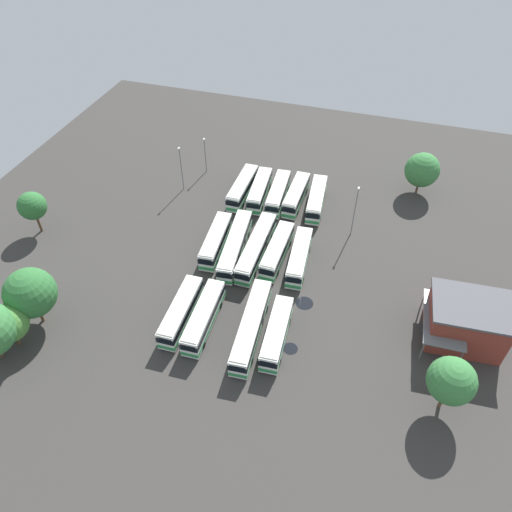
{
  "coord_description": "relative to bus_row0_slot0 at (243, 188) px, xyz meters",
  "views": [
    {
      "loc": [
        55.13,
        17.16,
        54.63
      ],
      "look_at": [
        1.51,
        0.41,
        1.52
      ],
      "focal_mm": 33.74,
      "sensor_mm": 36.0,
      "label": 1
    }
  ],
  "objects": [
    {
      "name": "tree_west_edge",
      "position": [
        -11.13,
        31.54,
        3.12
      ],
      "size": [
        6.39,
        6.39,
        8.17
      ],
      "color": "brown",
      "rests_on": "ground_plane"
    },
    {
      "name": "bus_row0_slot4",
      "position": [
        -0.6,
        14.05,
        -0.0
      ],
      "size": [
        11.71,
        3.54,
        3.49
      ],
      "color": "silver",
      "rests_on": "ground_plane"
    },
    {
      "name": "bus_row2_slot4",
      "position": [
        30.99,
        15.29,
        -0.0
      ],
      "size": [
        11.38,
        3.25,
        3.49
      ],
      "color": "silver",
      "rests_on": "ground_plane"
    },
    {
      "name": "lamp_post_by_building",
      "position": [
        -5.67,
        -9.66,
        2.29
      ],
      "size": [
        0.56,
        0.28,
        7.45
      ],
      "color": "slate",
      "rests_on": "ground_plane"
    },
    {
      "name": "depot_building",
      "position": [
        22.54,
        39.61,
        1.54
      ],
      "size": [
        8.8,
        10.97,
        6.73
      ],
      "color": "maroon",
      "rests_on": "ground_plane"
    },
    {
      "name": "bus_row0_slot1",
      "position": [
        -0.14,
        3.31,
        -0.0
      ],
      "size": [
        11.48,
        3.46,
        3.49
      ],
      "color": "silver",
      "rests_on": "ground_plane"
    },
    {
      "name": "tree_northeast",
      "position": [
        37.5,
        -17.92,
        4.1
      ],
      "size": [
        7.08,
        7.08,
        9.49
      ],
      "color": "brown",
      "rests_on": "ground_plane"
    },
    {
      "name": "bus_row1_slot2",
      "position": [
        15.21,
        7.46,
        0.0
      ],
      "size": [
        15.18,
        2.62,
        3.49
      ],
      "color": "silver",
      "rests_on": "ground_plane"
    },
    {
      "name": "puddle_between_rows",
      "position": [
        22.97,
        17.44,
        -1.84
      ],
      "size": [
        2.68,
        2.68,
        0.01
      ],
      "primitive_type": "cylinder",
      "color": "black",
      "rests_on": "ground_plane"
    },
    {
      "name": "bus_row0_slot2",
      "position": [
        -0.25,
        6.87,
        -0.0
      ],
      "size": [
        11.55,
        3.29,
        3.49
      ],
      "color": "silver",
      "rests_on": "ground_plane"
    },
    {
      "name": "maintenance_shelter",
      "position": [
        23.28,
        36.67,
        1.76
      ],
      "size": [
        10.18,
        5.84,
        3.79
      ],
      "color": "slate",
      "rests_on": "ground_plane"
    },
    {
      "name": "tree_east_edge",
      "position": [
        42.0,
        -18.58,
        2.65
      ],
      "size": [
        5.24,
        5.24,
        7.12
      ],
      "color": "brown",
      "rests_on": "ground_plane"
    },
    {
      "name": "bus_row1_slot4",
      "position": [
        15.35,
        14.67,
        -0.0
      ],
      "size": [
        11.77,
        3.43,
        3.49
      ],
      "color": "silver",
      "rests_on": "ground_plane"
    },
    {
      "name": "bus_row0_slot0",
      "position": [
        0.0,
        0.0,
        0.0
      ],
      "size": [
        11.88,
        2.63,
        3.49
      ],
      "color": "silver",
      "rests_on": "ground_plane"
    },
    {
      "name": "tree_south_edge",
      "position": [
        34.49,
        37.25,
        3.9
      ],
      "size": [
        5.74,
        5.74,
        8.63
      ],
      "color": "brown",
      "rests_on": "ground_plane"
    },
    {
      "name": "bus_row2_slot0",
      "position": [
        31.37,
        1.27,
        -0.0
      ],
      "size": [
        11.78,
        2.97,
        3.49
      ],
      "color": "silver",
      "rests_on": "ground_plane"
    },
    {
      "name": "bus_row2_slot1",
      "position": [
        31.32,
        4.71,
        0.0
      ],
      "size": [
        12.12,
        3.03,
        3.49
      ],
      "color": "silver",
      "rests_on": "ground_plane"
    },
    {
      "name": "bus_row2_slot3",
      "position": [
        30.79,
        11.6,
        0.0
      ],
      "size": [
        15.31,
        3.63,
        3.49
      ],
      "color": "silver",
      "rests_on": "ground_plane"
    },
    {
      "name": "bus_row1_slot0",
      "position": [
        15.61,
        0.56,
        -0.0
      ],
      "size": [
        11.9,
        3.51,
        3.49
      ],
      "color": "silver",
      "rests_on": "ground_plane"
    },
    {
      "name": "lamp_post_mid_lot",
      "position": [
        1.3,
        -11.63,
        3.1
      ],
      "size": [
        0.56,
        0.28,
        9.05
      ],
      "color": "slate",
      "rests_on": "ground_plane"
    },
    {
      "name": "tree_northwest",
      "position": [
        20.33,
        -30.33,
        3.61
      ],
      "size": [
        4.78,
        4.78,
        7.86
      ],
      "color": "brown",
      "rests_on": "ground_plane"
    },
    {
      "name": "bus_row1_slot3",
      "position": [
        14.9,
        10.88,
        -0.0
      ],
      "size": [
        11.79,
        2.77,
        3.49
      ],
      "color": "silver",
      "rests_on": "ground_plane"
    },
    {
      "name": "lamp_post_near_entrance",
      "position": [
        4.96,
        21.48,
        3.44
      ],
      "size": [
        0.56,
        0.28,
        9.72
      ],
      "color": "slate",
      "rests_on": "ground_plane"
    },
    {
      "name": "bus_row0_slot3",
      "position": [
        -0.77,
        10.19,
        -0.0
      ],
      "size": [
        11.11,
        2.71,
        3.49
      ],
      "color": "silver",
      "rests_on": "ground_plane"
    },
    {
      "name": "puddle_centre_drain",
      "position": [
        31.6,
        17.47,
        -1.84
      ],
      "size": [
        2.06,
        2.06,
        0.01
      ],
      "primitive_type": "cylinder",
      "color": "black",
      "rests_on": "ground_plane"
    },
    {
      "name": "ground_plane",
      "position": [
        15.31,
        7.49,
        -1.84
      ],
      "size": [
        110.87,
        110.87,
        0.0
      ],
      "primitive_type": "plane",
      "color": "#383533"
    },
    {
      "name": "bus_row1_slot1",
      "position": [
        15.7,
        4.0,
        0.0
      ],
      "size": [
        15.35,
        4.13,
        3.49
      ],
      "color": "silver",
      "rests_on": "ground_plane"
    }
  ]
}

